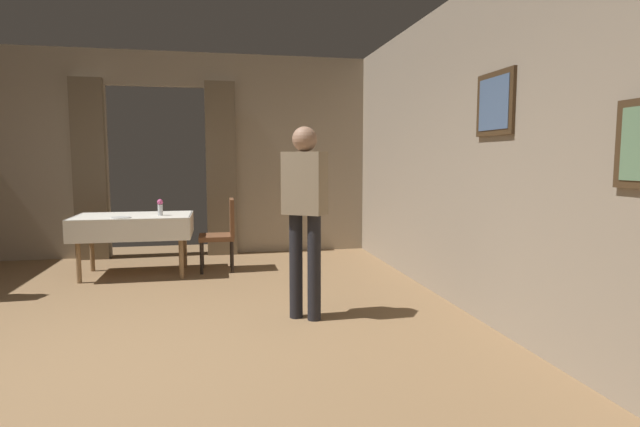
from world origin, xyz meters
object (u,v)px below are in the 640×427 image
Objects in this scene: chair_mid_right at (223,231)px; flower_vase_mid at (160,207)px; plate_mid_b at (121,217)px; person_waiter_by_doorway at (305,206)px; dining_table_mid at (134,223)px.

flower_vase_mid is (-0.75, -0.16, 0.34)m from chair_mid_right.
chair_mid_right is at bearing 16.92° from plate_mid_b.
flower_vase_mid reaches higher than plate_mid_b.
flower_vase_mid is 0.12× the size of person_waiter_by_doorway.
flower_vase_mid is 0.48m from plate_mid_b.
chair_mid_right is at bearing 12.34° from flower_vase_mid.
flower_vase_mid is 2.51m from person_waiter_by_doorway.
dining_table_mid is 6.22× the size of plate_mid_b.
dining_table_mid is at bearing 162.12° from flower_vase_mid.
flower_vase_mid is at bearing 125.30° from person_waiter_by_doorway.
dining_table_mid is at bearing 129.55° from person_waiter_by_doorway.
chair_mid_right is 2.37m from person_waiter_by_doorway.
plate_mid_b is at bearing -107.85° from dining_table_mid.
plate_mid_b is at bearing -163.08° from chair_mid_right.
flower_vase_mid is at bearing -17.88° from dining_table_mid.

